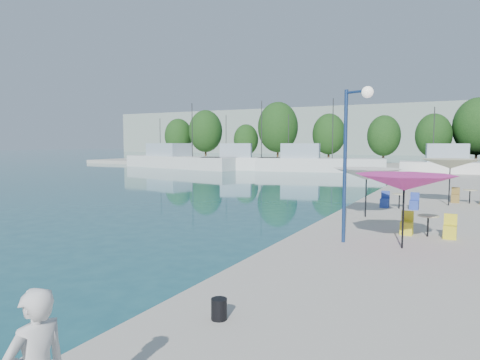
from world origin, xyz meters
The scene contains 22 objects.
quay_far centered at (-8.00, 67.00, 0.30)m, with size 90.00×16.00×0.60m, color #B0AE9F.
hill_west centered at (-30.00, 160.00, 8.00)m, with size 180.00×40.00×16.00m, color gray.
trawler_01 centered at (-28.05, 54.99, 1.07)m, with size 21.74×9.43×10.20m.
trawler_02 centered at (-16.34, 55.38, 1.07)m, with size 14.89×9.06×10.20m.
trawler_03 centered at (-6.85, 57.04, 1.07)m, with size 17.55×8.47×10.20m.
trawler_04 centered at (11.03, 52.83, 1.07)m, with size 14.03×5.33×10.20m.
tree_01 centered at (-39.09, 69.56, 5.22)m, with size 5.41×5.41×8.01m.
tree_02 centered at (-33.12, 70.13, 6.09)m, with size 6.42×6.42×9.51m.
tree_03 centered at (-24.21, 69.76, 4.42)m, with size 4.47×4.47×6.62m.
tree_04 centered at (-17.83, 69.42, 6.55)m, with size 6.96×6.96×10.31m.
tree_05 centered at (-9.55, 71.96, 5.34)m, with size 5.55×5.55×8.21m.
tree_06 centered at (-0.42, 71.01, 4.99)m, with size 5.14×5.14×7.60m.
tree_07 centered at (6.84, 69.10, 4.95)m, with size 5.09×5.09×7.54m.
tree_08 centered at (12.40, 70.62, 6.20)m, with size 6.56×6.56×9.71m.
umbrella_pink centered at (9.75, 14.79, 2.67)m, with size 3.06×3.06×2.32m.
umbrella_white centered at (7.53, 20.00, 2.51)m, with size 3.04×3.04×2.16m.
umbrella_cream centered at (10.64, 25.66, 2.79)m, with size 2.91×2.91×2.45m.
cafe_table_01 centered at (10.31, 16.98, 0.89)m, with size 1.82×0.70×0.76m.
cafe_table_02 centered at (8.50, 23.28, 0.89)m, with size 1.82×0.70×0.76m.
cafe_table_03 centered at (11.62, 26.97, 0.89)m, with size 1.82×0.70×0.76m.
street_lamp centered at (8.20, 14.62, 4.09)m, with size 0.97×0.56×5.03m.
bollard centered at (7.48, 7.44, 0.80)m, with size 0.30×0.30×0.40m, color black.
Camera 1 is at (11.47, 0.81, 3.90)m, focal length 32.00 mm.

